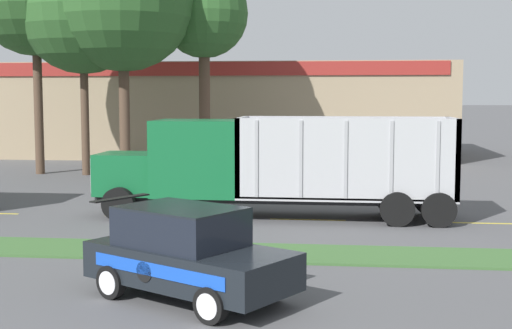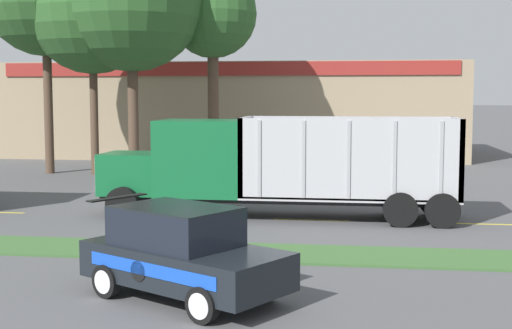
# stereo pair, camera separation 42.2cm
# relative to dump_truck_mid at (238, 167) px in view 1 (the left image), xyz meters

# --- Properties ---
(grass_verge) EXTENTS (120.00, 2.09, 0.06)m
(grass_verge) POSITION_rel_dump_truck_mid_xyz_m (1.26, -5.38, -1.58)
(grass_verge) COLOR #3D6633
(grass_verge) RESTS_ON ground_plane
(centre_line_3) EXTENTS (2.40, 0.14, 0.01)m
(centre_line_3) POSITION_rel_dump_truck_mid_xyz_m (-3.13, -0.34, -1.61)
(centre_line_3) COLOR yellow
(centre_line_3) RESTS_ON ground_plane
(centre_line_4) EXTENTS (2.40, 0.14, 0.01)m
(centre_line_4) POSITION_rel_dump_truck_mid_xyz_m (2.27, -0.34, -1.61)
(centre_line_4) COLOR yellow
(centre_line_4) RESTS_ON ground_plane
(centre_line_5) EXTENTS (2.40, 0.14, 0.01)m
(centre_line_5) POSITION_rel_dump_truck_mid_xyz_m (7.67, -0.34, -1.61)
(centre_line_5) COLOR yellow
(centre_line_5) RESTS_ON ground_plane
(dump_truck_mid) EXTENTS (11.46, 2.62, 3.23)m
(dump_truck_mid) POSITION_rel_dump_truck_mid_xyz_m (0.00, 0.00, 0.00)
(dump_truck_mid) COLOR black
(dump_truck_mid) RESTS_ON ground_plane
(rally_car) EXTENTS (4.46, 3.68, 1.82)m
(rally_car) POSITION_rel_dump_truck_mid_xyz_m (0.34, -9.44, -0.71)
(rally_car) COLOR black
(rally_car) RESTS_ON ground_plane
(store_building_backdrop) EXTENTS (28.50, 12.10, 5.94)m
(store_building_backdrop) POSITION_rel_dump_truck_mid_xyz_m (-4.09, 24.85, 1.36)
(store_building_backdrop) COLOR #9E896B
(store_building_backdrop) RESTS_ON ground_plane
(tree_behind_centre) EXTENTS (4.48, 4.48, 11.40)m
(tree_behind_centre) POSITION_rel_dump_truck_mid_xyz_m (-3.59, 13.23, 6.80)
(tree_behind_centre) COLOR brown
(tree_behind_centre) RESTS_ON ground_plane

